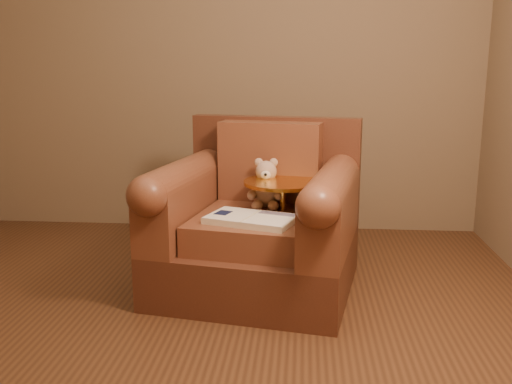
{
  "coord_description": "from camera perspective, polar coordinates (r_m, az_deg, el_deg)",
  "views": [
    {
      "loc": [
        0.63,
        -2.49,
        1.29
      ],
      "look_at": [
        0.37,
        0.63,
        0.6
      ],
      "focal_mm": 40.0,
      "sensor_mm": 36.0,
      "label": 1
    }
  ],
  "objects": [
    {
      "name": "teddy_bear",
      "position": [
        3.39,
        1.0,
        0.36
      ],
      "size": [
        0.22,
        0.24,
        0.3
      ],
      "rotation": [
        0.0,
        0.0,
        0.02
      ],
      "color": "tan",
      "rests_on": "armchair"
    },
    {
      "name": "guidebook",
      "position": [
        3.07,
        -0.51,
        -2.72
      ],
      "size": [
        0.53,
        0.41,
        0.04
      ],
      "rotation": [
        0.0,
        0.0,
        -0.32
      ],
      "color": "beige",
      "rests_on": "armchair"
    },
    {
      "name": "armchair",
      "position": [
        3.36,
        0.29,
        -3.28
      ],
      "size": [
        1.25,
        1.21,
        0.98
      ],
      "rotation": [
        0.0,
        0.0,
        -0.18
      ],
      "color": "#542B1C",
      "rests_on": "floor"
    },
    {
      "name": "floor",
      "position": [
        2.88,
        -8.72,
        -14.3
      ],
      "size": [
        4.0,
        4.0,
        0.0
      ],
      "primitive_type": "plane",
      "color": "#52311C",
      "rests_on": "ground"
    },
    {
      "name": "side_table",
      "position": [
        3.36,
        2.68,
        -3.82
      ],
      "size": [
        0.46,
        0.46,
        0.64
      ],
      "color": "gold",
      "rests_on": "floor"
    }
  ]
}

